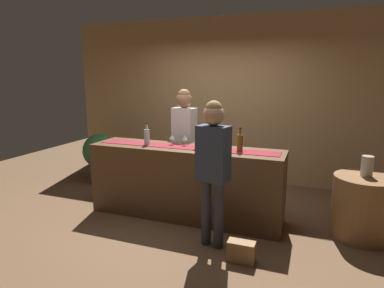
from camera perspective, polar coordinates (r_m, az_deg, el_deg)
ground_plane at (r=4.59m, az=-1.17°, el=-12.36°), size 10.00×10.00×0.00m
back_wall at (r=6.02m, az=5.57°, el=7.59°), size 6.00×0.12×2.90m
bar_counter at (r=4.42m, az=-1.19°, el=-6.66°), size 2.58×0.60×0.96m
counter_runner_cloth at (r=4.29m, az=-1.22°, el=-0.52°), size 2.45×0.28×0.01m
wine_bottle_amber at (r=4.06m, az=8.34°, el=0.25°), size 0.07×0.07×0.30m
wine_bottle_clear at (r=4.46m, az=-7.86°, el=1.28°), size 0.07×0.07×0.30m
wine_glass_near_customer at (r=4.43m, az=-3.56°, el=1.18°), size 0.07×0.07×0.14m
wine_glass_mid_counter at (r=4.13m, az=0.70°, el=0.46°), size 0.07×0.07×0.14m
wine_glass_far_end at (r=4.36m, az=-1.26°, el=1.04°), size 0.07×0.07×0.14m
bartender at (r=4.90m, az=-1.36°, el=1.98°), size 0.38×0.27×1.69m
customer_sipping at (r=3.52m, az=3.69°, el=-2.71°), size 0.37×0.27×1.63m
round_side_table at (r=4.38m, az=27.51°, el=-9.71°), size 0.68×0.68×0.74m
vase_on_side_table at (r=4.27m, az=28.18°, el=-3.43°), size 0.13×0.13×0.24m
potted_plant_tall at (r=6.04m, az=-15.66°, el=-1.79°), size 0.60×0.60×0.89m
handbag at (r=3.57m, az=8.56°, el=-18.03°), size 0.28×0.14×0.22m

